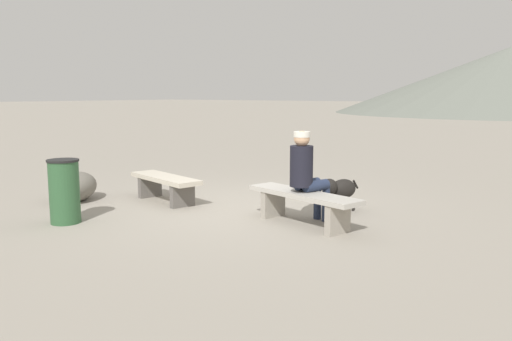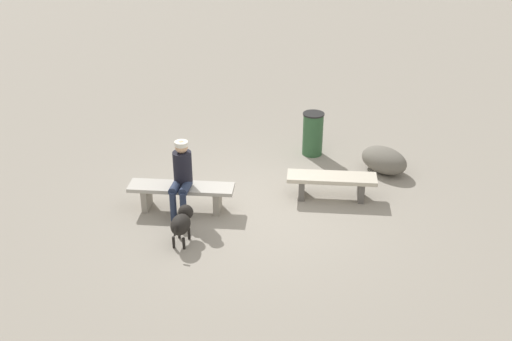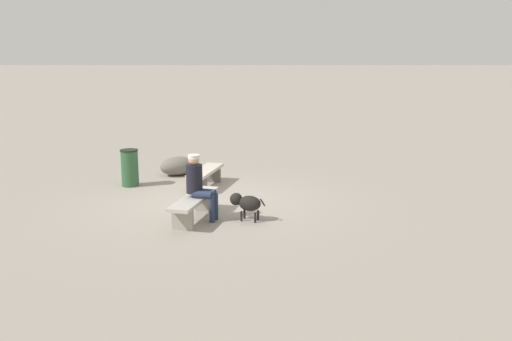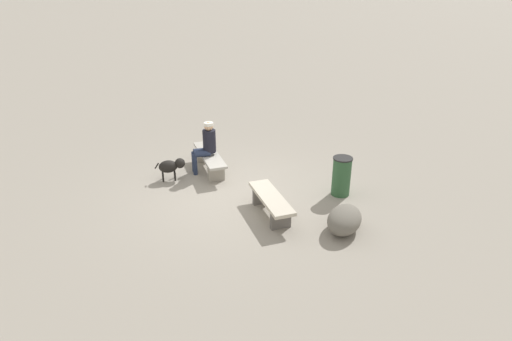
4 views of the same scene
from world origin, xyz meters
TOP-DOWN VIEW (x-y plane):
  - ground at (0.00, 0.00)m, footprint 210.00×210.00m
  - bench_left at (-1.35, -0.20)m, footprint 1.64×0.82m
  - bench_right at (1.31, -0.20)m, footprint 1.86×0.86m
  - seated_person at (1.29, -0.11)m, footprint 0.43×0.62m
  - dog at (1.35, 0.81)m, footprint 0.44×0.70m
  - trash_bin at (-1.45, -2.04)m, footprint 0.43×0.43m
  - boulder at (-2.63, -1.04)m, footprint 1.05×1.16m
  - distant_peak_3 at (-4.29, 46.53)m, footprint 31.61×31.61m

SIDE VIEW (x-z plane):
  - ground at x=0.00m, z-range -0.06..0.00m
  - boulder at x=-2.63m, z-range 0.00..0.49m
  - bench_left at x=-1.35m, z-range 0.10..0.53m
  - bench_right at x=1.31m, z-range 0.11..0.57m
  - dog at x=1.35m, z-range 0.09..0.62m
  - trash_bin at x=-1.45m, z-range 0.00..0.90m
  - seated_person at x=1.29m, z-range 0.10..1.40m
  - distant_peak_3 at x=-4.29m, z-range 0.00..6.02m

